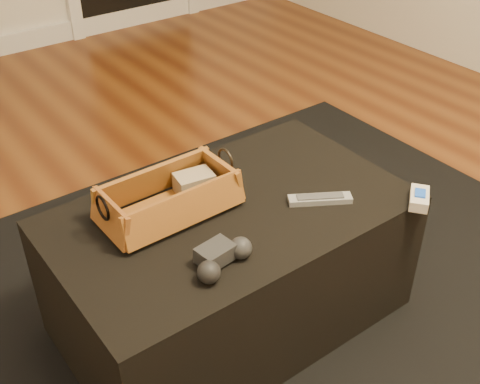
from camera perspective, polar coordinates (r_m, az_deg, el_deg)
floor at (r=1.85m, az=-4.21°, el=-15.96°), size 5.00×5.50×0.01m
area_rug at (r=1.93m, az=0.06°, el=-12.57°), size 2.60×2.00×0.01m
ottoman at (r=1.81m, az=-0.89°, el=-6.98°), size 1.00×0.60×0.42m
tv_remote at (r=1.64m, az=-6.99°, el=-1.76°), size 0.21×0.07×0.02m
cloth_bundle at (r=1.71m, az=-4.36°, el=0.87°), size 0.12×0.09×0.06m
wicker_basket at (r=1.65m, az=-6.74°, el=-0.68°), size 0.39×0.21×0.14m
game_controller at (r=1.47m, az=-1.78°, el=-6.21°), size 0.18×0.12×0.06m
silver_remote at (r=1.72m, az=7.59°, el=-0.65°), size 0.18×0.13×0.02m
cream_gadget at (r=1.76m, az=16.63°, el=-0.57°), size 0.11×0.10×0.04m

